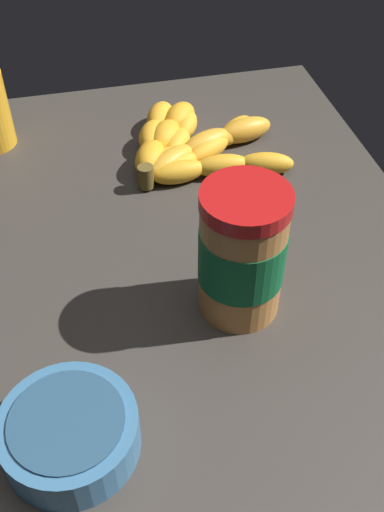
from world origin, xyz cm
name	(u,v)px	position (x,y,z in cm)	size (l,w,h in cm)	color
ground_plane	(176,265)	(0.00, 0.00, -2.41)	(76.71, 59.06, 4.82)	#38332D
banana_bunch	(187,145)	(17.80, -5.31, 1.64)	(19.44, 20.99, 3.77)	gold
peanut_butter_jar	(242,254)	(-9.20, -4.64, 7.27)	(8.51, 8.51, 14.57)	#B27238
small_bowl	(69,432)	(-21.39, 13.60, 2.13)	(11.71, 11.71, 4.17)	teal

